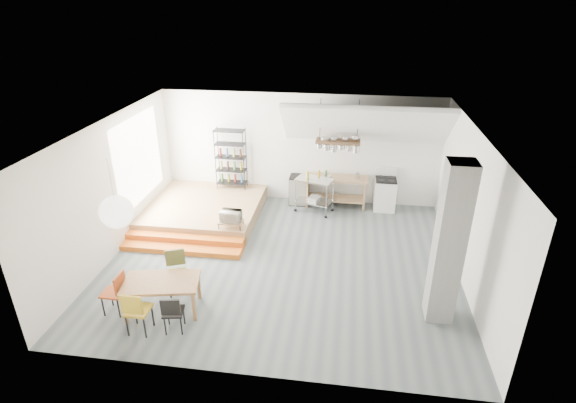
# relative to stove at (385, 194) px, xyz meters

# --- Properties ---
(floor) EXTENTS (8.00, 8.00, 0.00)m
(floor) POSITION_rel_stove_xyz_m (-2.50, -3.16, -0.48)
(floor) COLOR #525C5F
(floor) RESTS_ON ground
(wall_back) EXTENTS (8.00, 0.04, 3.20)m
(wall_back) POSITION_rel_stove_xyz_m (-2.50, 0.34, 1.12)
(wall_back) COLOR silver
(wall_back) RESTS_ON ground
(wall_left) EXTENTS (0.04, 7.00, 3.20)m
(wall_left) POSITION_rel_stove_xyz_m (-6.50, -3.16, 1.12)
(wall_left) COLOR silver
(wall_left) RESTS_ON ground
(wall_right) EXTENTS (0.04, 7.00, 3.20)m
(wall_right) POSITION_rel_stove_xyz_m (1.50, -3.16, 1.12)
(wall_right) COLOR silver
(wall_right) RESTS_ON ground
(ceiling) EXTENTS (8.00, 7.00, 0.02)m
(ceiling) POSITION_rel_stove_xyz_m (-2.50, -3.16, 2.72)
(ceiling) COLOR white
(ceiling) RESTS_ON wall_back
(slope_ceiling) EXTENTS (4.40, 1.44, 1.32)m
(slope_ceiling) POSITION_rel_stove_xyz_m (-0.70, -0.26, 2.07)
(slope_ceiling) COLOR white
(slope_ceiling) RESTS_ON wall_back
(window_pane) EXTENTS (0.02, 2.50, 2.20)m
(window_pane) POSITION_rel_stove_xyz_m (-6.48, -1.66, 1.32)
(window_pane) COLOR white
(window_pane) RESTS_ON wall_left
(platform) EXTENTS (3.00, 3.00, 0.40)m
(platform) POSITION_rel_stove_xyz_m (-5.00, -1.16, -0.28)
(platform) COLOR #A47F52
(platform) RESTS_ON ground
(step_lower) EXTENTS (3.00, 0.35, 0.13)m
(step_lower) POSITION_rel_stove_xyz_m (-5.00, -3.11, -0.41)
(step_lower) COLOR orange
(step_lower) RESTS_ON ground
(step_upper) EXTENTS (3.00, 0.35, 0.27)m
(step_upper) POSITION_rel_stove_xyz_m (-5.00, -2.76, -0.35)
(step_upper) COLOR orange
(step_upper) RESTS_ON ground
(concrete_column) EXTENTS (0.50, 0.50, 3.20)m
(concrete_column) POSITION_rel_stove_xyz_m (0.80, -4.66, 1.12)
(concrete_column) COLOR gray
(concrete_column) RESTS_ON ground
(kitchen_counter) EXTENTS (1.80, 0.60, 0.91)m
(kitchen_counter) POSITION_rel_stove_xyz_m (-1.40, -0.01, 0.15)
(kitchen_counter) COLOR #A47F52
(kitchen_counter) RESTS_ON ground
(stove) EXTENTS (0.60, 0.60, 1.18)m
(stove) POSITION_rel_stove_xyz_m (0.00, 0.00, 0.00)
(stove) COLOR white
(stove) RESTS_ON ground
(pot_rack) EXTENTS (1.20, 0.50, 1.43)m
(pot_rack) POSITION_rel_stove_xyz_m (-1.37, -0.23, 1.50)
(pot_rack) COLOR #412A1A
(pot_rack) RESTS_ON ceiling
(wire_shelving) EXTENTS (0.88, 0.38, 1.80)m
(wire_shelving) POSITION_rel_stove_xyz_m (-4.50, 0.04, 0.85)
(wire_shelving) COLOR black
(wire_shelving) RESTS_ON platform
(microwave_shelf) EXTENTS (0.60, 0.40, 0.16)m
(microwave_shelf) POSITION_rel_stove_xyz_m (-3.90, -2.41, 0.07)
(microwave_shelf) COLOR #A47F52
(microwave_shelf) RESTS_ON platform
(paper_lantern) EXTENTS (0.60, 0.60, 0.60)m
(paper_lantern) POSITION_rel_stove_xyz_m (-5.13, -5.36, 1.72)
(paper_lantern) COLOR white
(paper_lantern) RESTS_ON ceiling
(dining_table) EXTENTS (1.57, 1.07, 0.69)m
(dining_table) POSITION_rel_stove_xyz_m (-4.54, -5.25, 0.13)
(dining_table) COLOR brown
(dining_table) RESTS_ON ground
(chair_mustard) EXTENTS (0.43, 0.43, 0.93)m
(chair_mustard) POSITION_rel_stove_xyz_m (-4.74, -5.96, 0.08)
(chair_mustard) COLOR #B08E1E
(chair_mustard) RESTS_ON ground
(chair_black) EXTENTS (0.43, 0.43, 0.80)m
(chair_black) POSITION_rel_stove_xyz_m (-4.11, -5.83, -0.00)
(chair_black) COLOR black
(chair_black) RESTS_ON ground
(chair_olive) EXTENTS (0.55, 0.55, 0.92)m
(chair_olive) POSITION_rel_stove_xyz_m (-4.51, -4.57, 0.07)
(chair_olive) COLOR brown
(chair_olive) RESTS_ON ground
(chair_red) EXTENTS (0.41, 0.41, 0.88)m
(chair_red) POSITION_rel_stove_xyz_m (-5.40, -5.43, 0.05)
(chair_red) COLOR #A84118
(chair_red) RESTS_ON ground
(rolling_cart) EXTENTS (1.13, 0.85, 1.01)m
(rolling_cart) POSITION_rel_stove_xyz_m (-1.99, -0.46, 0.17)
(rolling_cart) COLOR silver
(rolling_cart) RESTS_ON ground
(mini_fridge) EXTENTS (0.51, 0.51, 0.86)m
(mini_fridge) POSITION_rel_stove_xyz_m (-2.50, 0.04, -0.05)
(mini_fridge) COLOR black
(mini_fridge) RESTS_ON ground
(microwave) EXTENTS (0.53, 0.38, 0.28)m
(microwave) POSITION_rel_stove_xyz_m (-3.90, -2.41, 0.22)
(microwave) COLOR beige
(microwave) RESTS_ON microwave_shelf
(bowl) EXTENTS (0.24, 0.24, 0.05)m
(bowl) POSITION_rel_stove_xyz_m (-1.64, -0.06, 0.46)
(bowl) COLOR silver
(bowl) RESTS_ON kitchen_counter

